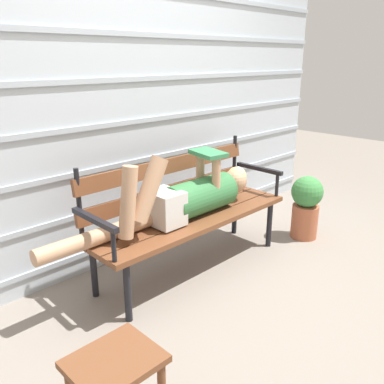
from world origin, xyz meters
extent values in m
plane|color=gray|center=(0.00, 0.00, 0.00)|extent=(12.00, 12.00, 0.00)
cube|color=#B2BCC6|center=(0.00, 0.65, 1.22)|extent=(4.44, 0.06, 2.44)
cube|color=#A3ADB7|center=(0.00, 0.62, 0.15)|extent=(4.44, 0.02, 0.04)
cube|color=#A3ADB7|center=(0.00, 0.62, 0.46)|extent=(4.44, 0.02, 0.04)
cube|color=#A3ADB7|center=(0.00, 0.62, 0.76)|extent=(4.44, 0.02, 0.04)
cube|color=#A3ADB7|center=(0.00, 0.62, 1.07)|extent=(4.44, 0.02, 0.04)
cube|color=#A3ADB7|center=(0.00, 0.62, 1.37)|extent=(4.44, 0.02, 0.04)
cube|color=#A3ADB7|center=(0.00, 0.62, 1.68)|extent=(4.44, 0.02, 0.04)
cube|color=brown|center=(0.00, -0.05, 0.41)|extent=(1.65, 0.15, 0.04)
cube|color=brown|center=(0.00, 0.11, 0.41)|extent=(1.65, 0.15, 0.04)
cube|color=brown|center=(0.00, 0.27, 0.41)|extent=(1.65, 0.15, 0.04)
cube|color=brown|center=(0.00, 0.35, 0.55)|extent=(1.58, 0.05, 0.11)
cube|color=brown|center=(0.00, 0.35, 0.76)|extent=(1.58, 0.05, 0.11)
cylinder|color=black|center=(-0.76, 0.35, 0.66)|extent=(0.03, 0.03, 0.45)
cylinder|color=black|center=(0.76, 0.35, 0.66)|extent=(0.03, 0.03, 0.45)
cylinder|color=black|center=(-0.72, -0.08, 0.20)|extent=(0.04, 0.04, 0.39)
cylinder|color=black|center=(0.72, -0.08, 0.20)|extent=(0.04, 0.04, 0.39)
cylinder|color=black|center=(-0.72, 0.30, 0.20)|extent=(0.04, 0.04, 0.39)
cylinder|color=black|center=(0.72, 0.30, 0.20)|extent=(0.04, 0.04, 0.39)
cube|color=black|center=(-0.80, 0.11, 0.63)|extent=(0.04, 0.45, 0.03)
cylinder|color=black|center=(-0.80, -0.08, 0.53)|extent=(0.03, 0.03, 0.20)
cube|color=black|center=(0.80, 0.11, 0.63)|extent=(0.04, 0.45, 0.03)
cylinder|color=black|center=(0.80, -0.08, 0.53)|extent=(0.03, 0.03, 0.20)
cylinder|color=#33703D|center=(0.08, 0.11, 0.56)|extent=(0.56, 0.26, 0.26)
cube|color=silver|center=(-0.26, 0.11, 0.56)|extent=(0.20, 0.25, 0.23)
sphere|color=tan|center=(0.48, 0.11, 0.59)|extent=(0.19, 0.19, 0.19)
sphere|color=#E0C67A|center=(0.50, 0.11, 0.62)|extent=(0.16, 0.16, 0.16)
cylinder|color=tan|center=(-0.43, 0.05, 0.74)|extent=(0.29, 0.11, 0.42)
cylinder|color=tan|center=(-0.60, 0.05, 0.70)|extent=(0.15, 0.09, 0.45)
cylinder|color=tan|center=(-0.74, 0.17, 0.48)|extent=(0.81, 0.10, 0.10)
cylinder|color=tan|center=(0.17, 0.03, 0.70)|extent=(0.06, 0.06, 0.29)
cylinder|color=tan|center=(0.17, 0.19, 0.70)|extent=(0.06, 0.06, 0.29)
cube|color=#337A4C|center=(0.17, 0.11, 0.86)|extent=(0.20, 0.27, 0.04)
cube|color=brown|center=(-1.21, -0.68, 0.37)|extent=(0.35, 0.30, 0.03)
cylinder|color=brown|center=(-1.07, -0.56, 0.18)|extent=(0.04, 0.04, 0.35)
cylinder|color=#AD5B3D|center=(1.10, -0.19, 0.15)|extent=(0.23, 0.23, 0.30)
sphere|color=#3D8442|center=(1.10, -0.19, 0.42)|extent=(0.27, 0.27, 0.27)
camera|label=1|loc=(-1.91, -1.82, 1.52)|focal=37.52mm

